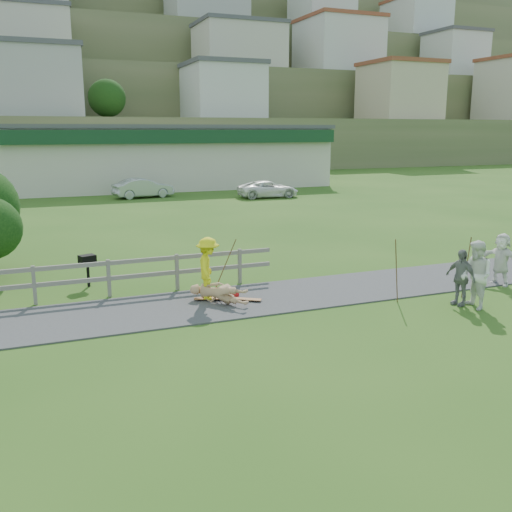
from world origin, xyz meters
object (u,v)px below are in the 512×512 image
object	(u,v)px
skater_fallen	(219,293)
car_white	(268,189)
bbq	(88,271)
car_silver	(143,188)
skater_rider	(208,272)
spectator_a	(476,275)
spectator_d	(501,259)
spectator_b	(460,277)

from	to	relation	value
skater_fallen	car_white	bearing A→B (deg)	25.18
car_white	bbq	distance (m)	24.25
car_silver	car_white	xyz separation A→B (m)	(8.25, -3.15, -0.09)
skater_rider	skater_fallen	bearing A→B (deg)	-134.59
skater_rider	spectator_a	size ratio (longest dim) A/B	0.94
bbq	spectator_d	bearing A→B (deg)	-40.22
bbq	spectator_b	bearing A→B (deg)	-50.98
spectator_b	spectator_d	bearing A→B (deg)	102.50
skater_rider	car_silver	distance (m)	25.78
skater_rider	spectator_d	xyz separation A→B (m)	(8.91, -1.65, -0.05)
skater_rider	spectator_b	size ratio (longest dim) A/B	1.11
car_white	bbq	xyz separation A→B (m)	(-14.29, -19.59, -0.10)
spectator_a	car_silver	world-z (taller)	spectator_a
spectator_d	spectator_b	bearing A→B (deg)	-80.75
spectator_d	car_silver	world-z (taller)	spectator_d
spectator_a	car_white	world-z (taller)	spectator_a
skater_fallen	spectator_a	distance (m)	6.94
skater_rider	car_silver	size ratio (longest dim) A/B	0.42
skater_rider	bbq	xyz separation A→B (m)	(-2.96, 2.86, -0.37)
spectator_d	car_white	size ratio (longest dim) A/B	0.38
skater_rider	skater_fallen	distance (m)	0.68
bbq	car_white	bearing A→B (deg)	34.49
skater_rider	car_silver	xyz separation A→B (m)	(3.08, 25.60, -0.18)
car_silver	car_white	size ratio (longest dim) A/B	0.97
spectator_a	car_silver	xyz separation A→B (m)	(-3.38, 28.85, -0.24)
skater_fallen	car_silver	world-z (taller)	car_silver
spectator_b	spectator_d	size ratio (longest dim) A/B	0.96
skater_rider	spectator_a	world-z (taller)	spectator_a
spectator_a	spectator_b	world-z (taller)	spectator_a
bbq	skater_rider	bearing A→B (deg)	-63.46
spectator_a	skater_fallen	bearing A→B (deg)	-106.90
car_silver	bbq	xyz separation A→B (m)	(-6.04, -22.74, -0.19)
skater_rider	spectator_d	world-z (taller)	skater_rider
spectator_d	bbq	size ratio (longest dim) A/B	1.63
skater_rider	car_silver	world-z (taller)	skater_rider
skater_rider	bbq	size ratio (longest dim) A/B	1.74
spectator_b	bbq	world-z (taller)	spectator_b
spectator_a	spectator_b	bearing A→B (deg)	-152.20
car_silver	bbq	world-z (taller)	car_silver
skater_rider	spectator_d	bearing A→B (deg)	-82.31
skater_fallen	spectator_d	xyz separation A→B (m)	(8.73, -1.29, 0.49)
bbq	skater_fallen	bearing A→B (deg)	-65.10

